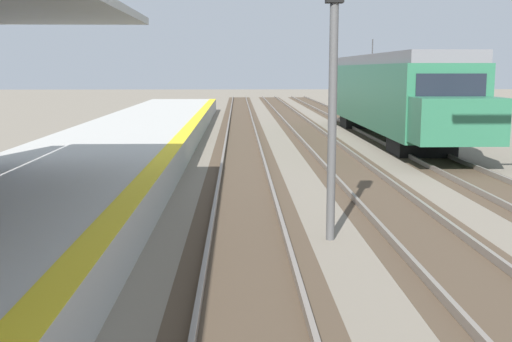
# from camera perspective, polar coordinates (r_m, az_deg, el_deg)

# --- Properties ---
(track_pair_nearest_platform) EXTENTS (2.34, 120.00, 0.16)m
(track_pair_nearest_platform) POSITION_cam_1_polar(r_m,az_deg,el_deg) (15.40, -0.92, -2.87)
(track_pair_nearest_platform) COLOR #4C3D2D
(track_pair_nearest_platform) RESTS_ON ground
(track_pair_middle) EXTENTS (2.34, 120.00, 0.16)m
(track_pair_middle) POSITION_cam_1_polar(r_m,az_deg,el_deg) (15.81, 11.51, -2.75)
(track_pair_middle) COLOR #4C3D2D
(track_pair_middle) RESTS_ON ground
(approaching_train) EXTENTS (2.93, 19.60, 4.76)m
(approaching_train) POSITION_cam_1_polar(r_m,az_deg,el_deg) (30.49, 11.71, 6.86)
(approaching_train) COLOR #286647
(approaching_train) RESTS_ON ground
(rail_signal_post) EXTENTS (0.32, 0.34, 5.20)m
(rail_signal_post) POSITION_cam_1_polar(r_m,az_deg,el_deg) (12.01, 6.86, 8.82)
(rail_signal_post) COLOR #4C4C4C
(rail_signal_post) RESTS_ON ground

